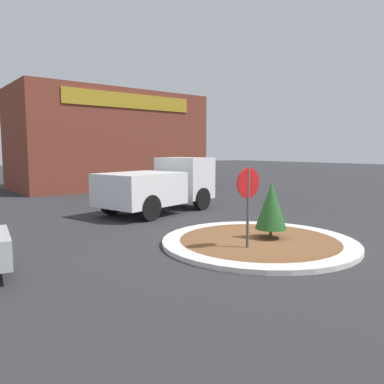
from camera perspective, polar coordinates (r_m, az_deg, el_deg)
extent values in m
plane|color=#2D2D30|center=(10.33, 10.11, -7.81)|extent=(120.00, 120.00, 0.00)
cylinder|color=silver|center=(10.32, 10.12, -7.48)|extent=(5.20, 5.20, 0.12)
cylinder|color=brown|center=(10.32, 10.12, -7.47)|extent=(4.26, 4.26, 0.12)
cylinder|color=#4C4C51|center=(9.27, 8.51, -2.72)|extent=(0.07, 0.07, 2.12)
cylinder|color=#B71414|center=(9.19, 8.58, 1.37)|extent=(0.75, 0.03, 0.75)
cylinder|color=brown|center=(10.53, 11.88, -6.16)|extent=(0.08, 0.08, 0.25)
cone|color=#235623|center=(10.39, 11.98, -2.04)|extent=(0.86, 0.86, 1.28)
cube|color=white|center=(16.44, -1.12, 2.19)|extent=(2.08, 2.48, 1.77)
cube|color=white|center=(14.46, -7.90, 0.47)|extent=(3.47, 2.93, 1.23)
cube|color=black|center=(16.86, 0.08, 3.35)|extent=(0.50, 1.89, 0.62)
cylinder|color=black|center=(17.09, -4.17, -0.49)|extent=(0.97, 0.47, 0.94)
cylinder|color=black|center=(15.77, 1.50, -1.06)|extent=(0.97, 0.47, 0.94)
cylinder|color=black|center=(14.93, -12.20, -1.62)|extent=(0.97, 0.47, 0.94)
cylinder|color=black|center=(13.41, -6.42, -2.42)|extent=(0.97, 0.47, 0.94)
cube|color=brown|center=(26.62, -12.43, 7.68)|extent=(12.40, 6.00, 6.35)
cube|color=#B28E23|center=(24.12, -9.31, 13.53)|extent=(8.68, 0.08, 0.90)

